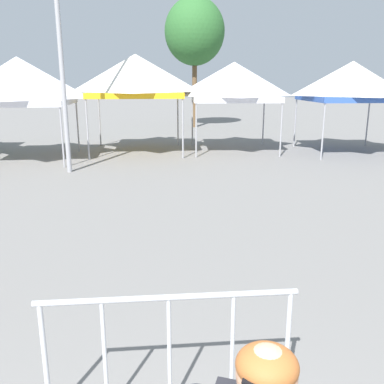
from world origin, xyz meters
name	(u,v)px	position (x,y,z in m)	size (l,w,h in m)	color
canopy_tent_far_right	(19,81)	(-5.41, 14.17, 2.69)	(3.60, 3.60, 3.49)	#9E9EA3
canopy_tent_right_of_center	(136,76)	(-1.60, 15.79, 2.88)	(3.66, 3.66, 3.67)	#9E9EA3
canopy_tent_behind_center	(234,82)	(2.14, 15.92, 2.66)	(3.26, 3.26, 3.39)	#9E9EA3
canopy_tent_center	(352,81)	(6.49, 15.31, 2.68)	(3.40, 3.40, 3.41)	#9E9EA3
tree_behind_tents_right	(195,32)	(0.96, 24.60, 5.37)	(3.41, 3.41, 7.27)	brown
crowd_barrier_mid_lot	(169,330)	(-0.12, 2.28, 0.75)	(2.10, 0.18, 1.08)	#B7BABF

